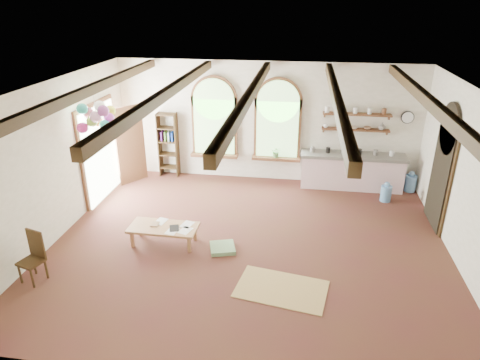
% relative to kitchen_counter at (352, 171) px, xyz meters
% --- Properties ---
extents(floor, '(8.00, 8.00, 0.00)m').
position_rel_kitchen_counter_xyz_m(floor, '(-2.30, -3.20, -0.48)').
color(floor, '#502521').
rests_on(floor, ground).
extents(ceiling_beams, '(6.20, 6.80, 0.18)m').
position_rel_kitchen_counter_xyz_m(ceiling_beams, '(-2.30, -3.20, 2.62)').
color(ceiling_beams, '#3D2813').
rests_on(ceiling_beams, ceiling).
extents(window_left, '(1.30, 0.28, 2.20)m').
position_rel_kitchen_counter_xyz_m(window_left, '(-3.70, 0.23, 1.16)').
color(window_left, brown).
rests_on(window_left, floor).
extents(window_right, '(1.30, 0.28, 2.20)m').
position_rel_kitchen_counter_xyz_m(window_right, '(-2.00, 0.23, 1.16)').
color(window_right, brown).
rests_on(window_right, floor).
extents(left_doorway, '(0.10, 1.90, 2.50)m').
position_rel_kitchen_counter_xyz_m(left_doorway, '(-6.25, -1.40, 0.67)').
color(left_doorway, brown).
rests_on(left_doorway, floor).
extents(right_doorway, '(0.10, 1.30, 2.40)m').
position_rel_kitchen_counter_xyz_m(right_doorway, '(1.65, -1.70, 0.62)').
color(right_doorway, black).
rests_on(right_doorway, floor).
extents(kitchen_counter, '(2.68, 0.62, 0.94)m').
position_rel_kitchen_counter_xyz_m(kitchen_counter, '(0.00, 0.00, 0.00)').
color(kitchen_counter, silver).
rests_on(kitchen_counter, floor).
extents(wall_shelf_lower, '(1.70, 0.24, 0.04)m').
position_rel_kitchen_counter_xyz_m(wall_shelf_lower, '(0.00, 0.18, 1.07)').
color(wall_shelf_lower, brown).
rests_on(wall_shelf_lower, wall_back).
extents(wall_shelf_upper, '(1.70, 0.24, 0.04)m').
position_rel_kitchen_counter_xyz_m(wall_shelf_upper, '(0.00, 0.18, 1.47)').
color(wall_shelf_upper, brown).
rests_on(wall_shelf_upper, wall_back).
extents(wall_clock, '(0.32, 0.04, 0.32)m').
position_rel_kitchen_counter_xyz_m(wall_clock, '(1.25, 0.25, 1.42)').
color(wall_clock, black).
rests_on(wall_clock, wall_back).
extents(bookshelf, '(0.53, 0.32, 1.80)m').
position_rel_kitchen_counter_xyz_m(bookshelf, '(-5.00, 0.12, 0.42)').
color(bookshelf, '#3D2813').
rests_on(bookshelf, floor).
extents(coffee_table, '(1.40, 0.66, 0.40)m').
position_rel_kitchen_counter_xyz_m(coffee_table, '(-4.03, -3.44, -0.13)').
color(coffee_table, '#AB804E').
rests_on(coffee_table, floor).
extents(side_chair, '(0.47, 0.47, 0.95)m').
position_rel_kitchen_counter_xyz_m(side_chair, '(-5.94, -4.97, -0.20)').
color(side_chair, '#3D2813').
rests_on(side_chair, floor).
extents(floor_mat, '(1.69, 1.21, 0.02)m').
position_rel_kitchen_counter_xyz_m(floor_mat, '(-1.54, -4.59, -0.47)').
color(floor_mat, tan).
rests_on(floor_mat, floor).
extents(floor_cushion, '(0.60, 0.60, 0.08)m').
position_rel_kitchen_counter_xyz_m(floor_cushion, '(-2.80, -3.50, -0.43)').
color(floor_cushion, '#66895E').
rests_on(floor_cushion, floor).
extents(water_jug_a, '(0.27, 0.27, 0.51)m').
position_rel_kitchen_counter_xyz_m(water_jug_a, '(0.80, -0.70, -0.25)').
color(water_jug_a, '#5D92C8').
rests_on(water_jug_a, floor).
extents(water_jug_b, '(0.29, 0.29, 0.56)m').
position_rel_kitchen_counter_xyz_m(water_jug_b, '(1.52, 0.00, -0.23)').
color(water_jug_b, '#5D92C8').
rests_on(water_jug_b, floor).
extents(balloon_cluster, '(0.79, 0.79, 1.15)m').
position_rel_kitchen_counter_xyz_m(balloon_cluster, '(-5.70, -2.40, 1.87)').
color(balloon_cluster, silver).
rests_on(balloon_cluster, floor).
extents(table_book, '(0.16, 0.23, 0.02)m').
position_rel_kitchen_counter_xyz_m(table_book, '(-4.30, -3.38, -0.07)').
color(table_book, olive).
rests_on(table_book, coffee_table).
extents(tablet, '(0.26, 0.31, 0.01)m').
position_rel_kitchen_counter_xyz_m(tablet, '(-3.79, -3.48, -0.07)').
color(tablet, black).
rests_on(tablet, coffee_table).
extents(potted_plant_left, '(0.27, 0.23, 0.30)m').
position_rel_kitchen_counter_xyz_m(potted_plant_left, '(-3.70, 0.12, 0.37)').
color(potted_plant_left, '#598C4C').
rests_on(potted_plant_left, window_left).
extents(potted_plant_right, '(0.27, 0.23, 0.30)m').
position_rel_kitchen_counter_xyz_m(potted_plant_right, '(-2.00, 0.12, 0.37)').
color(potted_plant_right, '#598C4C').
rests_on(potted_plant_right, window_right).
extents(shelf_cup_a, '(0.12, 0.10, 0.10)m').
position_rel_kitchen_counter_xyz_m(shelf_cup_a, '(-0.75, 0.18, 1.14)').
color(shelf_cup_a, white).
rests_on(shelf_cup_a, wall_shelf_lower).
extents(shelf_cup_b, '(0.10, 0.10, 0.09)m').
position_rel_kitchen_counter_xyz_m(shelf_cup_b, '(-0.40, 0.18, 1.14)').
color(shelf_cup_b, beige).
rests_on(shelf_cup_b, wall_shelf_lower).
extents(shelf_bowl_a, '(0.22, 0.22, 0.05)m').
position_rel_kitchen_counter_xyz_m(shelf_bowl_a, '(-0.05, 0.18, 1.12)').
color(shelf_bowl_a, beige).
rests_on(shelf_bowl_a, wall_shelf_lower).
extents(shelf_bowl_b, '(0.20, 0.20, 0.06)m').
position_rel_kitchen_counter_xyz_m(shelf_bowl_b, '(0.30, 0.18, 1.12)').
color(shelf_bowl_b, '#8C664C').
rests_on(shelf_bowl_b, wall_shelf_lower).
extents(shelf_vase, '(0.18, 0.18, 0.19)m').
position_rel_kitchen_counter_xyz_m(shelf_vase, '(0.65, 0.18, 1.19)').
color(shelf_vase, slate).
rests_on(shelf_vase, wall_shelf_lower).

